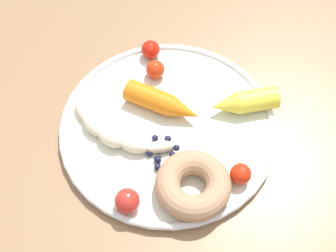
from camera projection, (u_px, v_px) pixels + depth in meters
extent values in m
plane|color=#4D594C|center=(180.00, 243.00, 1.41)|extent=(6.00, 6.00, 0.00)
cube|color=#8C6746|center=(189.00, 110.00, 0.81)|extent=(1.20, 0.77, 0.03)
cube|color=olive|center=(332.00, 56.00, 1.36)|extent=(0.05, 0.05, 0.70)
cylinder|color=silver|center=(168.00, 128.00, 0.77)|extent=(0.35, 0.35, 0.01)
torus|color=silver|center=(168.00, 126.00, 0.76)|extent=(0.36, 0.36, 0.01)
ellipsoid|color=beige|center=(82.00, 110.00, 0.77)|extent=(0.03, 0.05, 0.02)
ellipsoid|color=beige|center=(94.00, 126.00, 0.75)|extent=(0.04, 0.05, 0.02)
ellipsoid|color=beige|center=(112.00, 138.00, 0.73)|extent=(0.06, 0.05, 0.03)
ellipsoid|color=beige|center=(135.00, 146.00, 0.73)|extent=(0.05, 0.04, 0.02)
ellipsoid|color=beige|center=(160.00, 147.00, 0.73)|extent=(0.05, 0.02, 0.02)
cylinder|color=orange|center=(149.00, 97.00, 0.77)|extent=(0.08, 0.08, 0.04)
cone|color=orange|center=(184.00, 111.00, 0.76)|extent=(0.06, 0.06, 0.04)
cylinder|color=yellow|center=(257.00, 100.00, 0.77)|extent=(0.07, 0.04, 0.04)
cone|color=yellow|center=(224.00, 105.00, 0.76)|extent=(0.05, 0.04, 0.04)
torus|color=tan|center=(193.00, 185.00, 0.68)|extent=(0.12, 0.12, 0.04)
sphere|color=#191638|center=(158.00, 160.00, 0.72)|extent=(0.01, 0.01, 0.01)
sphere|color=#191638|center=(159.00, 150.00, 0.73)|extent=(0.01, 0.01, 0.01)
sphere|color=#191638|center=(165.00, 148.00, 0.73)|extent=(0.01, 0.01, 0.01)
sphere|color=#191638|center=(168.00, 139.00, 0.74)|extent=(0.01, 0.01, 0.01)
sphere|color=#191638|center=(155.00, 138.00, 0.74)|extent=(0.01, 0.01, 0.01)
sphere|color=#191638|center=(158.00, 167.00, 0.71)|extent=(0.01, 0.01, 0.01)
sphere|color=#191638|center=(149.00, 153.00, 0.73)|extent=(0.01, 0.01, 0.01)
sphere|color=#191638|center=(173.00, 155.00, 0.73)|extent=(0.01, 0.01, 0.01)
sphere|color=#191638|center=(172.00, 146.00, 0.73)|extent=(0.01, 0.01, 0.01)
sphere|color=#191638|center=(170.00, 162.00, 0.71)|extent=(0.01, 0.01, 0.01)
sphere|color=#191638|center=(177.00, 148.00, 0.72)|extent=(0.01, 0.01, 0.01)
sphere|color=#BA2F11|center=(155.00, 69.00, 0.81)|extent=(0.03, 0.03, 0.03)
sphere|color=red|center=(127.00, 201.00, 0.67)|extent=(0.04, 0.04, 0.04)
sphere|color=red|center=(151.00, 50.00, 0.83)|extent=(0.03, 0.03, 0.03)
sphere|color=red|center=(241.00, 174.00, 0.70)|extent=(0.03, 0.03, 0.03)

